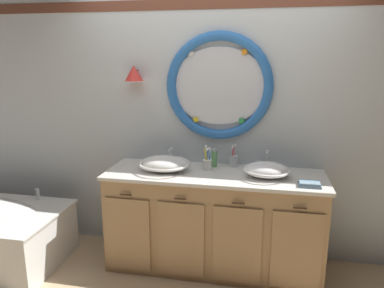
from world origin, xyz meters
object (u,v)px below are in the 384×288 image
sink_basin_left (164,164)px  soap_dispenser (214,158)px  toothbrush_holder_right (234,160)px  folded_hand_towel (310,184)px  sink_basin_right (267,170)px  toothbrush_holder_left (207,163)px

sink_basin_left → soap_dispenser: size_ratio=2.60×
sink_basin_left → toothbrush_holder_right: 0.64m
sink_basin_left → folded_hand_towel: bearing=-7.2°
sink_basin_right → soap_dispenser: 0.52m
soap_dispenser → toothbrush_holder_left: bearing=-115.3°
sink_basin_right → toothbrush_holder_left: bearing=167.7°
sink_basin_left → soap_dispenser: soap_dispenser is taller
toothbrush_holder_left → soap_dispenser: bearing=64.7°
sink_basin_right → soap_dispenser: soap_dispenser is taller
toothbrush_holder_left → folded_hand_towel: bearing=-17.4°
sink_basin_left → folded_hand_towel: 1.23m
toothbrush_holder_right → soap_dispenser: 0.18m
toothbrush_holder_left → soap_dispenser: (0.05, 0.10, 0.02)m
toothbrush_holder_left → toothbrush_holder_right: size_ratio=1.05×
toothbrush_holder_left → folded_hand_towel: size_ratio=1.33×
sink_basin_right → toothbrush_holder_left: toothbrush_holder_left is taller
sink_basin_right → toothbrush_holder_right: (-0.30, 0.25, -0.00)m
sink_basin_left → soap_dispenser: bearing=27.6°
sink_basin_left → sink_basin_right: bearing=0.0°
sink_basin_right → folded_hand_towel: 0.37m
toothbrush_holder_right → folded_hand_towel: toothbrush_holder_right is taller
sink_basin_left → toothbrush_holder_right: (0.59, 0.25, -0.01)m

